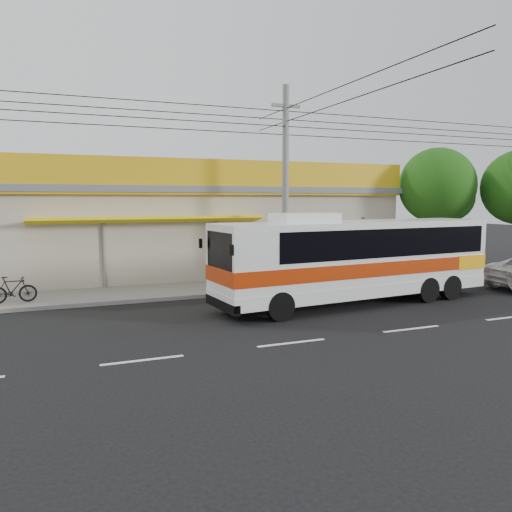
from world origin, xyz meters
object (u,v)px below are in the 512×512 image
Objects in this scene: coach_bus at (361,255)px; motorbike_dark at (13,290)px; tree_near at (440,188)px; utility_pole at (286,122)px.

coach_bus reaches higher than motorbike_dark.
coach_bus is 1.70× the size of tree_near.
motorbike_dark is (-12.07, 4.07, -1.19)m from coach_bus.
coach_bus is at bearing -147.00° from tree_near.
utility_pole reaches higher than coach_bus.
coach_bus is at bearing -73.74° from utility_pole.
utility_pole reaches higher than motorbike_dark.
coach_bus is at bearing -112.89° from motorbike_dark.
utility_pole is 5.13× the size of tree_near.
utility_pole is 10.21m from tree_near.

